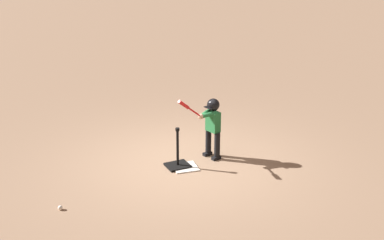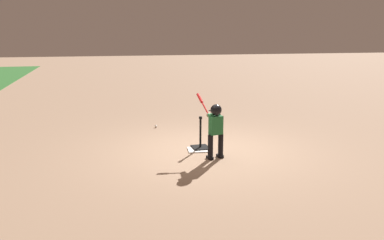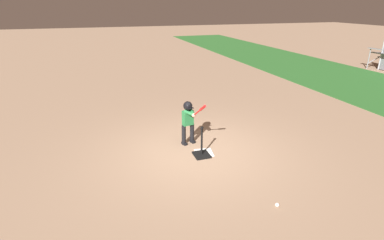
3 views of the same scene
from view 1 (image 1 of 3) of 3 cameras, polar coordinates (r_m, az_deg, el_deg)
name	(u,v)px [view 1 (image 1 of 3)]	position (r m, az deg, el deg)	size (l,w,h in m)	color
ground_plane	(185,163)	(10.08, -0.70, -4.62)	(90.00, 90.00, 0.00)	#93755B
home_plate	(185,167)	(9.89, -0.74, -5.05)	(0.44, 0.44, 0.02)	white
batting_tee	(178,161)	(9.89, -1.53, -4.40)	(0.42, 0.38, 0.77)	black
batter_child	(212,121)	(10.03, 2.11, -0.07)	(0.93, 0.41, 1.32)	black
baseball	(60,208)	(8.74, -13.87, -9.06)	(0.07, 0.07, 0.07)	white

